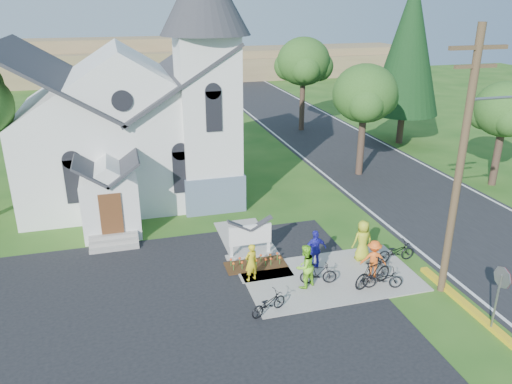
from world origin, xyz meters
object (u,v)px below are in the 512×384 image
object	(u,v)px
cyclist_0	(251,262)
bike_4	(396,252)
bike_0	(268,303)
utility_pole	(463,158)
cyclist_4	(363,241)
cyclist_3	(374,259)
church_sign	(250,235)
cyclist_1	(305,266)
stop_sign	(500,286)
bike_3	(373,273)
cyclist_2	(315,250)
bike_2	(383,279)
bike_1	(318,274)

from	to	relation	value
cyclist_0	bike_4	world-z (taller)	cyclist_0
bike_0	bike_4	bearing A→B (deg)	-94.69
utility_pole	cyclist_4	distance (m)	5.71
cyclist_3	church_sign	bearing A→B (deg)	-15.98
cyclist_1	cyclist_4	size ratio (longest dim) A/B	0.98
utility_pole	bike_4	bearing A→B (deg)	105.03
cyclist_0	cyclist_1	distance (m)	2.16
cyclist_4	cyclist_3	bearing A→B (deg)	78.57
utility_pole	cyclist_1	world-z (taller)	utility_pole
stop_sign	cyclist_0	size ratio (longest dim) A/B	1.54
bike_3	bike_4	bearing A→B (deg)	-68.61
stop_sign	cyclist_3	size ratio (longest dim) A/B	1.55
stop_sign	bike_0	xyz separation A→B (m)	(-7.13, 3.00, -1.33)
cyclist_2	bike_2	size ratio (longest dim) A/B	1.13
utility_pole	cyclist_4	bearing A→B (deg)	123.84
bike_1	cyclist_2	distance (m)	1.28
stop_sign	cyclist_1	distance (m)	6.85
cyclist_1	cyclist_0	bearing A→B (deg)	-53.46
utility_pole	bike_1	distance (m)	6.91
cyclist_4	bike_2	bearing A→B (deg)	80.50
stop_sign	bike_2	world-z (taller)	stop_sign
bike_3	cyclist_4	xyz separation A→B (m)	(0.56, 2.04, 0.36)
church_sign	cyclist_0	world-z (taller)	church_sign
cyclist_3	bike_2	bearing A→B (deg)	106.11
cyclist_0	bike_1	xyz separation A→B (m)	(2.50, -0.98, -0.36)
cyclist_0	bike_0	size ratio (longest dim) A/B	1.04
stop_sign	bike_2	size ratio (longest dim) A/B	1.60
cyclist_1	bike_1	xyz separation A→B (m)	(0.62, 0.07, -0.45)
stop_sign	bike_4	bearing A→B (deg)	98.08
bike_0	cyclist_3	xyz separation A→B (m)	(4.86, 1.30, 0.40)
bike_3	cyclist_2	bearing A→B (deg)	24.14
bike_0	cyclist_4	bearing A→B (deg)	-85.41
cyclist_0	cyclist_4	size ratio (longest dim) A/B	0.87
church_sign	cyclist_0	size ratio (longest dim) A/B	1.37
bike_2	cyclist_3	xyz separation A→B (m)	(0.05, 0.89, 0.40)
cyclist_1	bike_2	xyz separation A→B (m)	(2.92, -0.91, -0.49)
utility_pole	cyclist_0	xyz separation A→B (m)	(-7.06, 2.67, -4.55)
utility_pole	cyclist_0	distance (m)	8.82
bike_1	bike_2	distance (m)	2.50
bike_0	church_sign	bearing A→B (deg)	-29.91
stop_sign	cyclist_0	distance (m)	8.98
bike_0	cyclist_3	size ratio (longest dim) A/B	0.96
bike_0	cyclist_1	xyz separation A→B (m)	(1.89, 1.32, 0.50)
utility_pole	stop_sign	world-z (taller)	utility_pole
cyclist_3	cyclist_4	world-z (taller)	cyclist_4
bike_4	bike_3	bearing A→B (deg)	127.69
bike_2	cyclist_2	bearing A→B (deg)	58.34
cyclist_0	cyclist_3	distance (m)	4.97
bike_3	church_sign	bearing A→B (deg)	29.59
church_sign	bike_4	distance (m)	6.33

